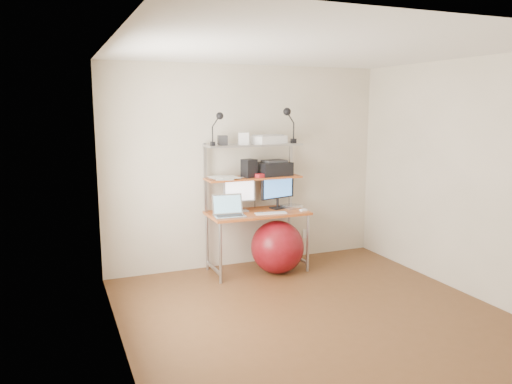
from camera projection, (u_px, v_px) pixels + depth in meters
room at (317, 188)px, 4.63m from camera, size 3.60×3.60×3.60m
computer_desk at (255, 193)px, 6.05m from camera, size 1.20×0.60×1.57m
wall_outlet at (306, 234)px, 6.74m from camera, size 0.08×0.01×0.12m
monitor_silver at (239, 192)px, 6.03m from camera, size 0.40×0.14×0.45m
monitor_black at (278, 189)px, 6.20m from camera, size 0.49×0.19×0.50m
laptop at (228, 211)px, 5.79m from camera, size 0.38×0.32×0.31m
keyboard at (271, 213)px, 5.92m from camera, size 0.39×0.15×0.01m
mouse at (303, 210)px, 6.07m from camera, size 0.09×0.06×0.02m
mac_mini at (291, 206)px, 6.26m from camera, size 0.26×0.26×0.04m
phone at (261, 213)px, 5.92m from camera, size 0.10×0.15×0.01m
printer at (274, 168)px, 6.19m from camera, size 0.43×0.31×0.19m
nas_cube at (249, 168)px, 6.03m from camera, size 0.18×0.18×0.22m
red_box at (261, 175)px, 6.04m from camera, size 0.19×0.15×0.04m
scanner at (268, 139)px, 6.10m from camera, size 0.47×0.37×0.11m
box_white at (243, 139)px, 5.93m from camera, size 0.14×0.12×0.14m
box_grey at (223, 140)px, 5.87m from camera, size 0.13×0.13×0.11m
clip_lamp_left at (218, 121)px, 5.69m from camera, size 0.15×0.08×0.38m
clip_lamp_right at (288, 117)px, 6.08m from camera, size 0.17×0.10×0.43m
exercise_ball at (277, 247)px, 6.03m from camera, size 0.64×0.64×0.64m
paper_stack at (223, 178)px, 5.93m from camera, size 0.36×0.41×0.02m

